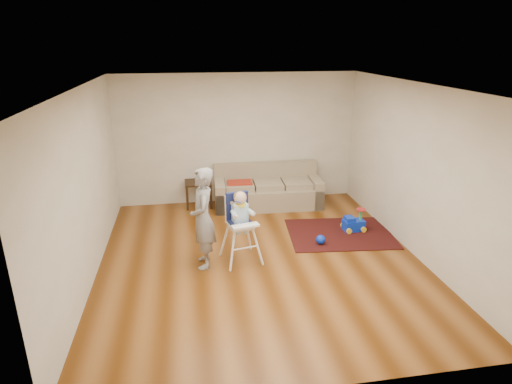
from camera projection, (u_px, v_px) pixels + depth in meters
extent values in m
plane|color=#542A09|center=(260.00, 259.00, 6.83)|extent=(5.50, 5.50, 0.00)
cube|color=beige|center=(237.00, 139.00, 8.93)|extent=(5.00, 0.04, 2.70)
cube|color=beige|center=(85.00, 188.00, 5.99)|extent=(0.04, 5.50, 2.70)
cube|color=beige|center=(416.00, 171.00, 6.77)|extent=(0.04, 5.50, 2.70)
cube|color=white|center=(261.00, 86.00, 5.93)|extent=(5.00, 5.50, 0.04)
cube|color=#A32919|center=(240.00, 182.00, 8.73)|extent=(0.51, 0.34, 0.04)
cube|color=black|center=(340.00, 233.00, 7.72)|extent=(1.96, 1.55, 0.01)
sphere|color=#0C34DB|center=(321.00, 240.00, 7.29)|extent=(0.16, 0.16, 0.16)
cylinder|color=#0C34DB|center=(237.00, 202.00, 6.36)|extent=(0.04, 0.12, 0.01)
imported|color=gray|center=(203.00, 218.00, 6.40)|extent=(0.38, 0.57, 1.57)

